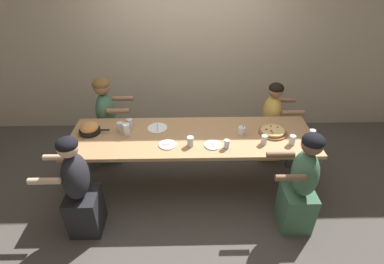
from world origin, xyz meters
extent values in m
plane|color=#514C47|center=(0.00, 0.00, 0.00)|extent=(18.00, 18.00, 0.00)
cube|color=beige|center=(0.00, 1.51, 1.60)|extent=(10.00, 0.06, 3.20)
cube|color=tan|center=(0.00, 0.00, 0.73)|extent=(2.77, 0.82, 0.04)
cube|color=#4C4C51|center=(-1.33, -0.35, 0.36)|extent=(0.07, 0.07, 0.71)
cube|color=#4C4C51|center=(1.33, -0.35, 0.36)|extent=(0.07, 0.07, 0.71)
cube|color=#4C4C51|center=(-1.33, 0.35, 0.36)|extent=(0.07, 0.07, 0.71)
cube|color=#4C4C51|center=(1.33, 0.35, 0.36)|extent=(0.07, 0.07, 0.71)
cylinder|color=brown|center=(0.93, 0.03, 0.76)|extent=(0.33, 0.33, 0.02)
torus|color=#DBB26B|center=(0.93, 0.03, 0.79)|extent=(0.28, 0.28, 0.03)
cylinder|color=#E5C675|center=(0.93, 0.03, 0.78)|extent=(0.24, 0.24, 0.03)
cylinder|color=#C6422D|center=(0.90, 0.01, 0.80)|extent=(0.02, 0.02, 0.01)
cylinder|color=#C6422D|center=(0.85, 0.04, 0.80)|extent=(0.02, 0.02, 0.01)
cylinder|color=#C6422D|center=(0.85, 0.05, 0.80)|extent=(0.02, 0.02, 0.01)
cylinder|color=#C6422D|center=(0.90, 0.00, 0.80)|extent=(0.02, 0.02, 0.01)
cylinder|color=#C6422D|center=(0.91, -0.03, 0.80)|extent=(0.02, 0.02, 0.01)
cylinder|color=#C6422D|center=(0.92, 0.11, 0.80)|extent=(0.02, 0.02, 0.01)
cylinder|color=#C6422D|center=(0.99, 0.09, 0.80)|extent=(0.02, 0.02, 0.01)
cylinder|color=black|center=(-1.17, 0.09, 0.78)|extent=(0.24, 0.24, 0.05)
cylinder|color=black|center=(-1.00, 0.09, 0.79)|extent=(0.11, 0.02, 0.02)
ellipsoid|color=#D68E4C|center=(-1.17, 0.09, 0.83)|extent=(0.21, 0.21, 0.11)
cylinder|color=white|center=(0.22, -0.20, 0.76)|extent=(0.18, 0.18, 0.01)
cube|color=#B7B7BC|center=(0.22, -0.20, 0.77)|extent=(0.06, 0.12, 0.01)
cylinder|color=white|center=(-0.27, -0.18, 0.76)|extent=(0.19, 0.19, 0.01)
cube|color=#B7B7BC|center=(-0.27, -0.18, 0.77)|extent=(0.13, 0.02, 0.01)
cylinder|color=white|center=(-0.40, 0.16, 0.76)|extent=(0.23, 0.23, 0.01)
cube|color=#B7B7BC|center=(-0.40, 0.16, 0.77)|extent=(0.03, 0.16, 0.01)
cylinder|color=silver|center=(0.56, 0.02, 0.80)|extent=(0.08, 0.08, 0.09)
cylinder|color=#1EA8DB|center=(0.56, 0.02, 0.79)|extent=(0.07, 0.07, 0.07)
cylinder|color=black|center=(0.58, 0.02, 0.81)|extent=(0.00, 0.01, 0.12)
cylinder|color=silver|center=(-0.73, 0.03, 0.83)|extent=(0.08, 0.08, 0.15)
cylinder|color=black|center=(-0.73, 0.03, 0.80)|extent=(0.07, 0.07, 0.08)
cylinder|color=silver|center=(-1.24, -0.30, 0.81)|extent=(0.06, 0.06, 0.12)
cylinder|color=silver|center=(-0.72, 0.16, 0.82)|extent=(0.07, 0.07, 0.13)
cylinder|color=silver|center=(1.28, -0.32, 0.81)|extent=(0.07, 0.07, 0.11)
cylinder|color=silver|center=(1.28, -0.32, 0.78)|extent=(0.06, 0.06, 0.06)
cylinder|color=silver|center=(1.31, -0.12, 0.82)|extent=(0.07, 0.07, 0.13)
cylinder|color=silver|center=(-0.82, 0.12, 0.81)|extent=(0.07, 0.07, 0.11)
cylinder|color=silver|center=(-0.02, -0.19, 0.81)|extent=(0.07, 0.07, 0.11)
cylinder|color=silver|center=(1.08, -0.19, 0.81)|extent=(0.07, 0.07, 0.11)
cylinder|color=silver|center=(1.08, -0.19, 0.79)|extent=(0.06, 0.06, 0.08)
cylinder|color=silver|center=(0.36, -0.24, 0.80)|extent=(0.06, 0.06, 0.10)
cylinder|color=silver|center=(0.36, -0.24, 0.78)|extent=(0.05, 0.05, 0.06)
cylinder|color=silver|center=(0.78, -0.17, 0.80)|extent=(0.07, 0.07, 0.10)
cylinder|color=black|center=(0.78, -0.17, 0.79)|extent=(0.06, 0.06, 0.07)
cube|color=gold|center=(1.08, 0.63, 0.24)|extent=(0.32, 0.34, 0.47)
ellipsoid|color=gold|center=(1.08, 0.63, 0.70)|extent=(0.24, 0.36, 0.45)
sphere|color=#9E7051|center=(1.08, 0.63, 1.01)|extent=(0.19, 0.19, 0.19)
ellipsoid|color=black|center=(1.08, 0.63, 1.04)|extent=(0.19, 0.19, 0.13)
cylinder|color=#9E7051|center=(1.29, 0.80, 0.78)|extent=(0.28, 0.06, 0.06)
cylinder|color=#9E7051|center=(1.29, 0.46, 0.78)|extent=(0.28, 0.06, 0.06)
cube|color=#477556|center=(1.08, -0.63, 0.24)|extent=(0.32, 0.34, 0.47)
ellipsoid|color=#477556|center=(1.08, -0.63, 0.72)|extent=(0.24, 0.36, 0.49)
sphere|color=brown|center=(1.08, -0.63, 1.07)|extent=(0.20, 0.20, 0.20)
ellipsoid|color=black|center=(1.08, -0.63, 1.10)|extent=(0.21, 0.21, 0.14)
cylinder|color=brown|center=(0.88, -0.80, 0.82)|extent=(0.28, 0.06, 0.06)
cylinder|color=brown|center=(0.88, -0.46, 0.82)|extent=(0.28, 0.06, 0.06)
cube|color=#232328|center=(-1.13, -0.63, 0.24)|extent=(0.32, 0.34, 0.47)
ellipsoid|color=#232328|center=(-1.13, -0.63, 0.72)|extent=(0.24, 0.36, 0.50)
sphere|color=beige|center=(-1.13, -0.63, 1.06)|extent=(0.19, 0.19, 0.19)
ellipsoid|color=black|center=(-1.13, -0.63, 1.10)|extent=(0.20, 0.20, 0.13)
cylinder|color=beige|center=(-1.33, -0.80, 0.82)|extent=(0.28, 0.06, 0.06)
cylinder|color=beige|center=(-1.33, -0.46, 0.82)|extent=(0.28, 0.06, 0.06)
cube|color=#477556|center=(-1.12, 0.63, 0.24)|extent=(0.32, 0.34, 0.47)
ellipsoid|color=#477556|center=(-1.12, 0.63, 0.73)|extent=(0.24, 0.36, 0.51)
sphere|color=#9E7051|center=(-1.12, 0.63, 1.08)|extent=(0.21, 0.21, 0.21)
ellipsoid|color=brown|center=(-1.12, 0.63, 1.12)|extent=(0.21, 0.21, 0.15)
cylinder|color=#9E7051|center=(-0.91, 0.80, 0.83)|extent=(0.28, 0.06, 0.06)
cylinder|color=#9E7051|center=(-0.91, 0.46, 0.83)|extent=(0.28, 0.06, 0.06)
camera|label=1|loc=(-0.06, -2.82, 2.64)|focal=28.00mm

